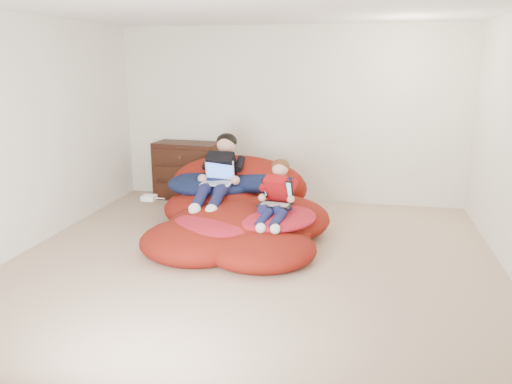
% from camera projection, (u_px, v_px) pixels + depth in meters
% --- Properties ---
extents(room_shell, '(5.10, 5.10, 2.77)m').
position_uv_depth(room_shell, '(252.00, 243.00, 5.08)').
color(room_shell, '#C4A78C').
rests_on(room_shell, ground).
extents(dresser, '(0.98, 0.57, 0.85)m').
position_uv_depth(dresser, '(187.00, 171.00, 7.45)').
color(dresser, black).
rests_on(dresser, ground).
extents(beanbag_pile, '(2.20, 2.44, 0.90)m').
position_uv_depth(beanbag_pile, '(238.00, 212.00, 5.97)').
color(beanbag_pile, maroon).
rests_on(beanbag_pile, ground).
extents(cream_pillow, '(0.43, 0.28, 0.28)m').
position_uv_depth(cream_pillow, '(216.00, 165.00, 6.86)').
color(cream_pillow, silver).
rests_on(cream_pillow, beanbag_pile).
extents(older_boy, '(0.36, 1.23, 0.78)m').
position_uv_depth(older_boy, '(220.00, 171.00, 6.13)').
color(older_boy, black).
rests_on(older_boy, beanbag_pile).
extents(younger_boy, '(0.35, 0.90, 0.63)m').
position_uv_depth(younger_boy, '(277.00, 193.00, 5.49)').
color(younger_boy, red).
rests_on(younger_boy, beanbag_pile).
extents(laptop_white, '(0.37, 0.31, 0.26)m').
position_uv_depth(laptop_white, '(218.00, 177.00, 6.06)').
color(laptop_white, silver).
rests_on(laptop_white, older_boy).
extents(laptop_black, '(0.39, 0.40, 0.25)m').
position_uv_depth(laptop_black, '(276.00, 198.00, 5.48)').
color(laptop_black, black).
rests_on(laptop_black, younger_boy).
extents(power_adapter, '(0.16, 0.16, 0.06)m').
position_uv_depth(power_adapter, '(149.00, 198.00, 5.99)').
color(power_adapter, silver).
rests_on(power_adapter, beanbag_pile).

